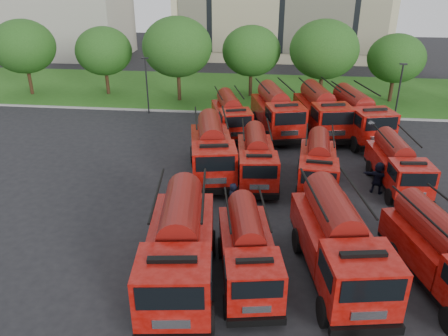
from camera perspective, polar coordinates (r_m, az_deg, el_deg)
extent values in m
plane|color=black|center=(24.13, 2.35, -6.11)|extent=(140.00, 140.00, 0.00)
cube|color=#215316|center=(48.27, 4.79, 9.95)|extent=(70.00, 16.00, 0.12)
cube|color=gray|center=(40.50, 4.34, 7.05)|extent=(70.00, 0.30, 0.14)
cube|color=#9A9688|center=(72.25, -20.18, 17.55)|extent=(18.00, 12.00, 10.00)
cylinder|color=#382314|center=(50.86, -23.96, 10.16)|extent=(0.36, 0.36, 2.62)
ellipsoid|color=#194012|center=(50.18, -24.71, 14.23)|extent=(6.30, 6.30, 5.36)
cylinder|color=#382314|center=(48.31, -14.98, 10.60)|extent=(0.36, 0.36, 2.38)
ellipsoid|color=#194012|center=(47.64, -15.43, 14.52)|extent=(5.71, 5.71, 4.86)
cylinder|color=#382314|center=(44.56, -5.89, 10.43)|extent=(0.36, 0.36, 2.80)
ellipsoid|color=#194012|center=(43.75, -6.12, 15.46)|extent=(6.72, 6.72, 5.71)
cylinder|color=#382314|center=(46.09, 3.48, 10.77)|extent=(0.36, 0.36, 2.45)
ellipsoid|color=#194012|center=(45.37, 3.59, 15.02)|extent=(5.88, 5.88, 5.00)
cylinder|color=#382314|center=(44.77, 12.48, 10.00)|extent=(0.36, 0.36, 2.73)
ellipsoid|color=#194012|center=(43.98, 12.95, 14.86)|extent=(6.55, 6.55, 5.57)
cylinder|color=#382314|center=(47.02, 20.96, 9.36)|extent=(0.36, 0.36, 2.27)
ellipsoid|color=#194012|center=(46.35, 21.58, 13.18)|extent=(5.46, 5.46, 4.64)
cylinder|color=black|center=(40.75, -10.02, 10.41)|extent=(0.14, 0.14, 5.00)
cube|color=black|center=(40.20, -10.30, 13.93)|extent=(0.60, 0.25, 0.12)
cylinder|color=black|center=(40.53, 21.81, 8.95)|extent=(0.14, 0.14, 5.00)
cube|color=black|center=(39.99, 22.40, 12.44)|extent=(0.60, 0.25, 0.12)
cube|color=black|center=(19.19, -5.65, -12.84)|extent=(3.48, 7.94, 0.33)
cube|color=maroon|center=(16.37, -6.57, -15.05)|extent=(2.97, 2.74, 2.14)
cube|color=black|center=(15.13, -7.11, -16.59)|extent=(2.29, 0.35, 0.93)
cube|color=maroon|center=(19.65, -5.48, -8.66)|extent=(3.31, 5.35, 1.43)
cylinder|color=#640F0C|center=(19.04, -5.62, -5.73)|extent=(2.22, 4.78, 1.65)
cylinder|color=black|center=(17.27, -10.82, -18.81)|extent=(0.53, 1.25, 1.21)
cylinder|color=black|center=(17.03, -1.94, -19.05)|extent=(0.53, 1.25, 1.21)
cylinder|color=black|center=(20.98, -8.70, -9.71)|extent=(0.53, 1.25, 1.21)
cylinder|color=black|center=(20.78, -1.69, -9.77)|extent=(0.53, 1.25, 1.21)
cube|color=black|center=(19.39, 3.07, -12.79)|extent=(3.08, 6.46, 0.27)
cube|color=black|center=(17.06, 4.26, -19.35)|extent=(2.22, 0.60, 0.31)
cube|color=maroon|center=(17.12, 3.93, -14.48)|extent=(2.48, 2.30, 1.73)
cube|color=black|center=(16.11, 4.41, -15.61)|extent=(1.84, 0.37, 0.75)
cube|color=maroon|center=(19.76, 2.81, -9.44)|extent=(2.84, 4.39, 1.15)
cylinder|color=#640F0C|center=(19.24, 2.87, -7.12)|extent=(1.95, 3.90, 1.33)
cylinder|color=black|center=(17.61, 0.44, -17.73)|extent=(0.47, 1.01, 0.97)
cylinder|color=black|center=(17.83, 7.30, -17.34)|extent=(0.47, 1.01, 0.97)
cylinder|color=black|center=(20.65, -0.28, -10.40)|extent=(0.47, 1.01, 0.97)
cylinder|color=black|center=(20.84, 5.42, -10.17)|extent=(0.47, 1.01, 0.97)
cube|color=black|center=(19.98, 14.39, -11.93)|extent=(3.71, 7.82, 0.32)
cube|color=black|center=(17.31, 18.11, -19.50)|extent=(2.69, 0.72, 0.38)
cube|color=maroon|center=(17.35, 17.27, -13.73)|extent=(2.99, 2.77, 2.09)
cube|color=black|center=(16.20, 18.91, -14.97)|extent=(2.23, 0.44, 0.91)
cube|color=maroon|center=(20.42, 13.70, -8.05)|extent=(3.43, 5.31, 1.39)
cylinder|color=#640F0C|center=(19.84, 14.03, -5.28)|extent=(2.36, 4.71, 1.61)
cylinder|color=black|center=(17.68, 13.00, -17.89)|extent=(0.57, 1.23, 1.18)
cylinder|color=black|center=(18.46, 20.72, -16.91)|extent=(0.57, 1.23, 1.18)
cylinder|color=black|center=(21.25, 9.66, -9.34)|extent=(0.57, 1.23, 1.18)
cylinder|color=black|center=(21.90, 16.04, -8.90)|extent=(0.57, 1.23, 1.18)
cube|color=black|center=(21.02, 26.30, -12.22)|extent=(3.88, 7.07, 0.29)
cube|color=maroon|center=(21.30, 25.16, -8.95)|extent=(3.42, 4.88, 1.25)
cylinder|color=#640F0C|center=(20.79, 25.67, -6.60)|extent=(2.44, 4.27, 1.44)
cylinder|color=black|center=(21.68, 21.32, -10.33)|extent=(0.60, 1.11, 1.06)
cylinder|color=black|center=(22.79, 26.24, -9.47)|extent=(0.60, 1.11, 1.06)
cube|color=black|center=(28.49, -1.57, 0.54)|extent=(3.79, 7.67, 0.31)
cube|color=black|center=(25.17, -1.10, -3.05)|extent=(2.62, 0.77, 0.37)
cube|color=maroon|center=(25.71, -1.29, 0.64)|extent=(2.97, 2.76, 2.04)
cube|color=black|center=(24.45, -1.14, 0.52)|extent=(2.17, 0.48, 0.89)
cube|color=maroon|center=(29.22, -1.71, 2.97)|extent=(3.46, 5.23, 1.36)
cylinder|color=#640F0C|center=(28.82, -1.74, 5.03)|extent=(2.40, 4.63, 1.57)
cylinder|color=black|center=(26.05, -3.89, -2.22)|extent=(0.58, 1.20, 1.15)
cylinder|color=black|center=(26.16, 1.40, -2.03)|extent=(0.58, 1.20, 1.15)
cylinder|color=black|center=(30.23, -4.05, 1.75)|extent=(0.58, 1.20, 1.15)
cylinder|color=black|center=(30.33, 0.51, 1.90)|extent=(0.58, 1.20, 1.15)
cube|color=black|center=(27.77, 4.21, -0.39)|extent=(2.75, 6.60, 0.28)
cube|color=black|center=(24.89, 4.61, -3.68)|extent=(2.30, 0.46, 0.32)
cube|color=maroon|center=(25.34, 4.55, -0.40)|extent=(2.44, 2.24, 1.79)
cube|color=black|center=(24.24, 4.72, -0.55)|extent=(1.92, 0.24, 0.78)
cube|color=maroon|center=(28.39, 4.14, 1.82)|extent=(2.67, 4.42, 1.19)
cylinder|color=#640F0C|center=(28.02, 4.20, 3.65)|extent=(1.76, 3.97, 1.38)
cylinder|color=black|center=(25.63, 2.13, -2.83)|extent=(0.42, 1.04, 1.01)
cylinder|color=black|center=(25.77, 6.83, -2.84)|extent=(0.42, 1.04, 1.01)
cylinder|color=black|center=(29.26, 1.97, 0.84)|extent=(0.42, 1.04, 1.01)
cylinder|color=black|center=(29.38, 6.08, 0.81)|extent=(0.42, 1.04, 1.01)
cube|color=black|center=(27.56, 11.98, -1.13)|extent=(2.54, 6.40, 0.27)
cube|color=black|center=(24.75, 11.95, -4.39)|extent=(2.25, 0.40, 0.31)
cube|color=maroon|center=(25.19, 12.17, -1.18)|extent=(2.34, 2.13, 1.74)
cube|color=black|center=(24.11, 12.25, -1.35)|extent=(1.88, 0.19, 0.76)
cube|color=maroon|center=(28.16, 12.12, 1.04)|extent=(2.51, 4.27, 1.16)
cylinder|color=#640F0C|center=(27.80, 12.29, 2.83)|extent=(1.63, 3.85, 1.34)
cylinder|color=black|center=(25.50, 9.64, -3.38)|extent=(0.39, 1.01, 0.98)
cylinder|color=black|center=(25.58, 14.25, -3.74)|extent=(0.39, 1.01, 0.98)
cylinder|color=black|center=(29.04, 9.96, 0.24)|extent=(0.39, 1.01, 0.98)
cylinder|color=black|center=(29.11, 14.00, -0.09)|extent=(0.39, 1.01, 0.98)
cube|color=black|center=(28.83, 21.42, -1.20)|extent=(2.65, 6.45, 0.27)
cube|color=black|center=(26.22, 23.58, -4.33)|extent=(2.25, 0.43, 0.31)
cube|color=maroon|center=(26.61, 23.20, -1.27)|extent=(2.37, 2.17, 1.75)
cube|color=black|center=(25.61, 24.11, -1.45)|extent=(1.88, 0.22, 0.76)
cube|color=maroon|center=(29.38, 21.03, 0.91)|extent=(2.58, 4.32, 1.17)
cylinder|color=#640F0C|center=(29.04, 21.32, 2.62)|extent=(1.70, 3.88, 1.35)
cylinder|color=black|center=(26.56, 20.87, -3.57)|extent=(0.41, 1.01, 0.99)
cylinder|color=black|center=(27.33, 24.96, -3.51)|extent=(0.41, 1.01, 0.99)
cylinder|color=black|center=(29.91, 18.57, 0.01)|extent=(0.41, 1.01, 0.99)
cylinder|color=black|center=(30.59, 22.26, -0.02)|extent=(0.41, 1.01, 0.99)
cube|color=black|center=(35.55, 0.88, 5.48)|extent=(3.84, 6.92, 0.28)
cube|color=black|center=(32.49, 1.87, 3.47)|extent=(2.33, 0.85, 0.33)
cube|color=maroon|center=(33.11, 1.55, 5.92)|extent=(2.77, 2.61, 1.83)
cube|color=black|center=(31.99, 1.90, 6.03)|extent=(1.92, 0.57, 0.80)
cube|color=maroon|center=(36.28, 0.61, 7.13)|extent=(3.37, 4.78, 1.22)
cylinder|color=#640F0C|center=(35.99, 0.62, 8.65)|extent=(2.41, 4.18, 1.41)
cylinder|color=black|center=(33.16, -0.25, 3.84)|extent=(0.59, 1.08, 1.03)
cylinder|color=black|center=(33.53, 3.41, 4.04)|extent=(0.59, 1.08, 1.03)
cylinder|color=black|center=(37.01, -1.22, 6.11)|extent=(0.59, 1.08, 1.03)
cylinder|color=black|center=(37.34, 2.09, 6.27)|extent=(0.59, 1.08, 1.03)
cube|color=black|center=(36.00, 6.79, 5.72)|extent=(4.40, 8.03, 0.33)
cube|color=black|center=(32.53, 8.51, 3.39)|extent=(2.70, 0.97, 0.38)
cube|color=maroon|center=(33.22, 8.04, 6.24)|extent=(3.20, 3.01, 2.13)
cube|color=black|center=(31.96, 8.69, 6.37)|extent=(2.23, 0.65, 0.93)
cube|color=maroon|center=(36.83, 6.39, 7.61)|extent=(3.88, 5.54, 1.42)
cylinder|color=#640F0C|center=(36.50, 6.47, 9.35)|extent=(2.77, 4.85, 1.64)
cylinder|color=black|center=(33.15, 5.92, 3.86)|extent=(0.68, 1.26, 1.20)
cylinder|color=black|center=(33.84, 10.06, 4.04)|extent=(0.68, 1.26, 1.20)
cylinder|color=black|center=(37.55, 4.16, 6.46)|extent=(0.68, 1.26, 1.20)
cylinder|color=black|center=(38.15, 7.87, 6.59)|extent=(0.68, 1.26, 1.20)
cube|color=black|center=(36.60, 12.39, 5.64)|extent=(4.13, 8.09, 0.33)
cube|color=black|center=(33.15, 14.36, 3.30)|extent=(2.75, 0.86, 0.39)
cube|color=maroon|center=(33.84, 13.89, 6.14)|extent=(3.16, 2.95, 2.15)
cube|color=black|center=(32.59, 14.67, 6.26)|extent=(2.27, 0.55, 0.94)
cube|color=maroon|center=(37.43, 11.96, 7.53)|extent=(3.73, 5.54, 1.43)
cylinder|color=#640F0C|center=(37.11, 12.12, 9.26)|extent=(2.61, 4.88, 1.65)
cylinder|color=black|center=(33.70, 11.74, 3.82)|extent=(0.64, 1.27, 1.21)
cylinder|color=black|center=(34.53, 15.78, 3.91)|extent=(0.64, 1.27, 1.21)
cylinder|color=black|center=(38.08, 9.66, 6.45)|extent=(0.64, 1.27, 1.21)
cylinder|color=black|center=(38.82, 13.31, 6.48)|extent=(0.64, 1.27, 1.21)
cube|color=black|center=(36.20, 16.86, 4.92)|extent=(4.35, 8.07, 0.33)
cube|color=black|center=(32.95, 19.49, 2.49)|extent=(2.73, 0.95, 0.38)
cube|color=maroon|center=(33.57, 18.88, 5.34)|extent=(3.20, 3.01, 2.14)
cube|color=black|center=(32.38, 19.91, 5.43)|extent=(2.25, 0.62, 0.93)
cube|color=maroon|center=(36.97, 16.29, 6.84)|extent=(3.86, 5.56, 1.43)
cylinder|color=#640F0C|center=(36.64, 16.51, 8.57)|extent=(2.74, 4.88, 1.65)
cylinder|color=black|center=(33.30, 16.77, 3.00)|extent=(0.67, 1.27, 1.21)
cylinder|color=black|center=(34.40, 20.62, 3.14)|extent=(0.67, 1.27, 1.21)
cylinder|color=black|center=(37.46, 13.88, 5.75)|extent=(0.67, 1.27, 1.21)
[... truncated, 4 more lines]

